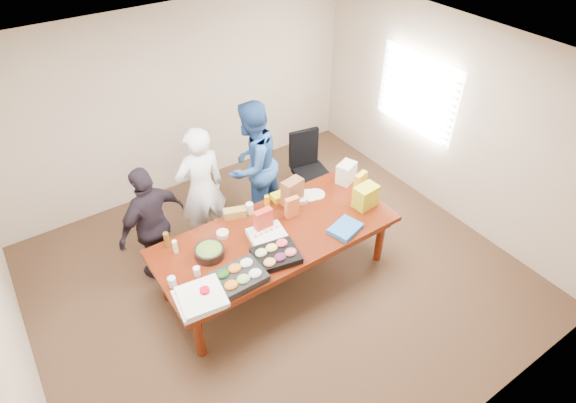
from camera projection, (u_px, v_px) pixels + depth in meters
floor at (277, 278)px, 5.83m from camera, size 5.50×5.00×0.02m
ceiling at (273, 70)px, 4.12m from camera, size 5.50×5.00×0.02m
wall_back at (179, 102)px, 6.59m from camera, size 5.50×0.04×2.70m
wall_front at (464, 367)px, 3.36m from camera, size 5.50×0.04×2.70m
wall_right at (450, 120)px, 6.18m from camera, size 0.04×5.00×2.70m
window_panel at (417, 94)px, 6.46m from camera, size 0.03×1.40×1.10m
window_blinds at (415, 94)px, 6.44m from camera, size 0.04×1.36×1.00m
conference_table at (277, 256)px, 5.59m from camera, size 2.80×1.20×0.75m
office_chair at (312, 171)px, 6.71m from camera, size 0.61×0.61×1.04m
person_center at (202, 189)px, 5.81m from camera, size 0.63×0.42×1.73m
person_right at (252, 165)px, 6.18m from camera, size 1.07×0.97×1.78m
person_left at (153, 225)px, 5.42m from camera, size 0.99×0.66×1.57m
veggie_tray at (239, 277)px, 4.78m from camera, size 0.51×0.40×0.08m
fruit_tray at (276, 256)px, 5.02m from camera, size 0.55×0.46×0.07m
sheet_cake at (267, 234)px, 5.28m from camera, size 0.45×0.37×0.07m
salad_bowl at (209, 252)px, 5.04m from camera, size 0.35×0.35×0.11m
chip_bag_blue at (345, 228)px, 5.37m from camera, size 0.42×0.36×0.05m
chip_bag_red at (263, 221)px, 5.28m from camera, size 0.21×0.09×0.31m
chip_bag_yellow at (360, 183)px, 5.87m from camera, size 0.20×0.12×0.28m
chip_bag_orange at (292, 207)px, 5.51m from camera, size 0.17×0.09×0.26m
mayo_jar at (250, 208)px, 5.58m from camera, size 0.12×0.12×0.14m
mustard_bottle at (267, 202)px, 5.67m from camera, size 0.06×0.06×0.17m
dressing_bottle at (167, 240)px, 5.13m from camera, size 0.08×0.08×0.19m
ranch_bottle at (175, 247)px, 5.06m from camera, size 0.06×0.06×0.16m
banana_bunch at (281, 196)px, 5.82m from camera, size 0.26×0.16×0.08m
bread_loaf at (235, 213)px, 5.54m from camera, size 0.29×0.20×0.11m
kraft_bag at (292, 192)px, 5.67m from camera, size 0.28×0.19×0.34m
red_cup at (205, 294)px, 4.57m from camera, size 0.11×0.11×0.13m
clear_cup_a at (197, 271)px, 4.82m from camera, size 0.09×0.09×0.10m
clear_cup_b at (172, 282)px, 4.70m from camera, size 0.09×0.09×0.11m
pizza_box_lower at (199, 300)px, 4.57m from camera, size 0.47×0.47×0.05m
pizza_box_upper at (202, 297)px, 4.53m from camera, size 0.49×0.49×0.05m
plate_a at (316, 194)px, 5.90m from camera, size 0.26×0.26×0.01m
plate_b at (309, 195)px, 5.88m from camera, size 0.28×0.28×0.02m
dip_bowl_a at (302, 200)px, 5.78m from camera, size 0.20×0.20×0.06m
dip_bowl_b at (223, 234)px, 5.30m from camera, size 0.15×0.15×0.06m
grocery_bag_white at (346, 173)px, 6.05m from camera, size 0.30×0.26×0.27m
grocery_bag_yellow at (366, 196)px, 5.65m from camera, size 0.30×0.22×0.28m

